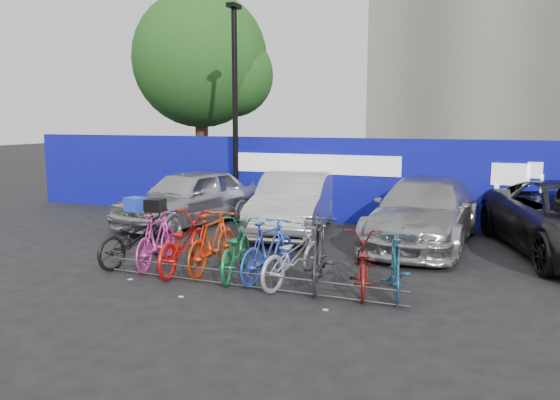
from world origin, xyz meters
The scene contains 20 objects.
ground centered at (0.00, 0.00, 0.00)m, with size 100.00×100.00×0.00m, color black.
hoarding centered at (0.01, 6.00, 1.20)m, with size 22.00×0.18×2.40m.
tree centered at (-6.77, 10.06, 5.07)m, with size 5.40×5.20×7.80m.
lamppost centered at (-3.20, 5.40, 3.27)m, with size 0.25×0.50×6.11m.
bike_rack centered at (0.00, -0.60, 0.16)m, with size 5.60×0.03×0.30m.
car_0 centered at (-3.96, 4.04, 0.79)m, with size 1.86×4.61×1.57m, color #AFAEB3.
car_1 centered at (-0.91, 4.18, 0.77)m, with size 1.64×4.69×1.55m, color #B3B3B8.
car_2 centered at (2.36, 4.14, 0.76)m, with size 2.13×5.24×1.52m, color #9B9B9F.
bike_0 centered at (-2.79, 0.11, 0.54)m, with size 0.71×2.05×1.08m, color black.
bike_1 centered at (-2.28, 0.06, 0.55)m, with size 0.52×1.84×1.11m, color #DE38A7.
bike_2 centered at (-1.64, 0.01, 0.55)m, with size 0.73×2.09×1.10m, color red.
bike_3 centered at (-1.07, 0.17, 0.58)m, with size 0.55×1.94×1.16m, color red.
bike_4 centered at (-0.53, 0.04, 0.52)m, with size 0.69×1.97×1.03m, color #15753F.
bike_5 centered at (0.15, 0.05, 0.56)m, with size 0.53×1.86×1.12m, color #2744B8.
bike_6 centered at (0.66, -0.02, 0.51)m, with size 0.68×1.95×1.02m, color #B1B3BA.
bike_7 centered at (1.13, 0.00, 0.61)m, with size 0.57×2.03×1.22m, color #29282B.
bike_8 centered at (1.88, 0.04, 0.49)m, with size 0.65×1.85×0.97m, color maroon.
bike_9 centered at (2.44, 0.04, 0.52)m, with size 0.48×1.72×1.03m, color navy.
cargo_crate centered at (-2.79, 0.11, 1.21)m, with size 0.39×0.30×0.28m, color blue.
cargo_topcase centered at (-2.28, 0.06, 1.23)m, with size 0.34×0.30×0.25m, color black.
Camera 1 is at (3.98, -8.81, 2.89)m, focal length 35.00 mm.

